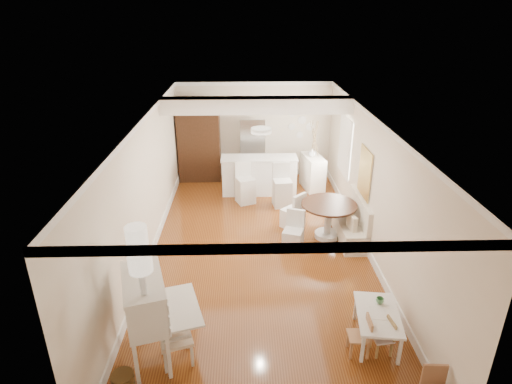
{
  "coord_description": "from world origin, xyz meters",
  "views": [
    {
      "loc": [
        -0.3,
        -7.78,
        4.74
      ],
      "look_at": [
        -0.07,
        0.3,
        1.23
      ],
      "focal_mm": 30.0,
      "sensor_mm": 36.0,
      "label": 1
    }
  ],
  "objects_px": {
    "wicker_basket": "(123,383)",
    "dining_table": "(328,221)",
    "breakfast_counter": "(259,175)",
    "sideboard": "(313,173)",
    "kids_chair_b": "(382,337)",
    "bar_stool_right": "(282,185)",
    "gustavian_armchair": "(176,337)",
    "fridge": "(265,150)",
    "bar_stool_left": "(245,183)",
    "kids_chair_a": "(359,336)",
    "secretary_bureau": "(147,319)",
    "slip_chair_far": "(293,210)",
    "pantry_cabinet": "(199,142)",
    "kids_table": "(376,327)",
    "slip_chair_near": "(293,230)"
  },
  "relations": [
    {
      "from": "wicker_basket",
      "to": "dining_table",
      "type": "distance_m",
      "value": 5.38
    },
    {
      "from": "breakfast_counter",
      "to": "sideboard",
      "type": "distance_m",
      "value": 1.53
    },
    {
      "from": "kids_chair_b",
      "to": "bar_stool_right",
      "type": "relative_size",
      "value": 0.52
    },
    {
      "from": "gustavian_armchair",
      "to": "sideboard",
      "type": "xyz_separation_m",
      "value": [
        2.91,
        6.35,
        0.06
      ]
    },
    {
      "from": "kids_chair_b",
      "to": "bar_stool_right",
      "type": "height_order",
      "value": "bar_stool_right"
    },
    {
      "from": "fridge",
      "to": "bar_stool_left",
      "type": "bearing_deg",
      "value": -109.07
    },
    {
      "from": "gustavian_armchair",
      "to": "sideboard",
      "type": "bearing_deg",
      "value": -41.76
    },
    {
      "from": "gustavian_armchair",
      "to": "kids_chair_a",
      "type": "xyz_separation_m",
      "value": [
        2.65,
        0.06,
        -0.1
      ]
    },
    {
      "from": "secretary_bureau",
      "to": "kids_chair_a",
      "type": "xyz_separation_m",
      "value": [
        3.05,
        -0.02,
        -0.36
      ]
    },
    {
      "from": "gustavian_armchair",
      "to": "sideboard",
      "type": "distance_m",
      "value": 6.99
    },
    {
      "from": "kids_chair_a",
      "to": "bar_stool_right",
      "type": "distance_m",
      "value": 5.23
    },
    {
      "from": "slip_chair_far",
      "to": "breakfast_counter",
      "type": "height_order",
      "value": "breakfast_counter"
    },
    {
      "from": "sideboard",
      "to": "kids_chair_a",
      "type": "bearing_deg",
      "value": -102.64
    },
    {
      "from": "pantry_cabinet",
      "to": "kids_chair_b",
      "type": "bearing_deg",
      "value": -65.15
    },
    {
      "from": "slip_chair_far",
      "to": "bar_stool_left",
      "type": "xyz_separation_m",
      "value": [
        -1.09,
        1.41,
        0.1
      ]
    },
    {
      "from": "kids_table",
      "to": "kids_chair_b",
      "type": "bearing_deg",
      "value": -87.59
    },
    {
      "from": "gustavian_armchair",
      "to": "dining_table",
      "type": "bearing_deg",
      "value": -55.75
    },
    {
      "from": "fridge",
      "to": "sideboard",
      "type": "height_order",
      "value": "fridge"
    },
    {
      "from": "breakfast_counter",
      "to": "fridge",
      "type": "distance_m",
      "value": 1.14
    },
    {
      "from": "kids_chair_b",
      "to": "bar_stool_left",
      "type": "xyz_separation_m",
      "value": [
        -1.98,
        5.4,
        0.25
      ]
    },
    {
      "from": "gustavian_armchair",
      "to": "pantry_cabinet",
      "type": "bearing_deg",
      "value": -14.79
    },
    {
      "from": "dining_table",
      "to": "pantry_cabinet",
      "type": "relative_size",
      "value": 0.52
    },
    {
      "from": "slip_chair_far",
      "to": "sideboard",
      "type": "distance_m",
      "value": 2.43
    },
    {
      "from": "kids_chair_a",
      "to": "kids_chair_b",
      "type": "height_order",
      "value": "kids_chair_a"
    },
    {
      "from": "secretary_bureau",
      "to": "gustavian_armchair",
      "type": "distance_m",
      "value": 0.48
    },
    {
      "from": "bar_stool_right",
      "to": "gustavian_armchair",
      "type": "bearing_deg",
      "value": -117.3
    },
    {
      "from": "sideboard",
      "to": "slip_chair_near",
      "type": "bearing_deg",
      "value": -115.67
    },
    {
      "from": "dining_table",
      "to": "wicker_basket",
      "type": "bearing_deg",
      "value": -130.19
    },
    {
      "from": "dining_table",
      "to": "breakfast_counter",
      "type": "bearing_deg",
      "value": 119.28
    },
    {
      "from": "dining_table",
      "to": "sideboard",
      "type": "distance_m",
      "value": 2.8
    },
    {
      "from": "kids_chair_b",
      "to": "bar_stool_right",
      "type": "bearing_deg",
      "value": -176.74
    },
    {
      "from": "kids_chair_b",
      "to": "dining_table",
      "type": "relative_size",
      "value": 0.48
    },
    {
      "from": "kids_table",
      "to": "bar_stool_left",
      "type": "height_order",
      "value": "bar_stool_left"
    },
    {
      "from": "secretary_bureau",
      "to": "fridge",
      "type": "relative_size",
      "value": 0.76
    },
    {
      "from": "kids_chair_b",
      "to": "slip_chair_near",
      "type": "relative_size",
      "value": 0.7
    },
    {
      "from": "kids_chair_b",
      "to": "slip_chair_near",
      "type": "xyz_separation_m",
      "value": [
        -0.98,
        3.06,
        0.12
      ]
    },
    {
      "from": "secretary_bureau",
      "to": "kids_chair_a",
      "type": "distance_m",
      "value": 3.07
    },
    {
      "from": "kids_table",
      "to": "slip_chair_near",
      "type": "relative_size",
      "value": 1.25
    },
    {
      "from": "kids_table",
      "to": "fridge",
      "type": "xyz_separation_m",
      "value": [
        -1.38,
        6.83,
        0.64
      ]
    },
    {
      "from": "slip_chair_far",
      "to": "breakfast_counter",
      "type": "xyz_separation_m",
      "value": [
        -0.71,
        2.04,
        0.07
      ]
    },
    {
      "from": "kids_table",
      "to": "dining_table",
      "type": "distance_m",
      "value": 3.24
    },
    {
      "from": "slip_chair_near",
      "to": "gustavian_armchair",
      "type": "bearing_deg",
      "value": -102.72
    },
    {
      "from": "bar_stool_right",
      "to": "fridge",
      "type": "xyz_separation_m",
      "value": [
        -0.36,
        1.9,
        0.34
      ]
    },
    {
      "from": "kids_chair_a",
      "to": "kids_chair_b",
      "type": "distance_m",
      "value": 0.35
    },
    {
      "from": "wicker_basket",
      "to": "kids_chair_a",
      "type": "relative_size",
      "value": 0.48
    },
    {
      "from": "bar_stool_left",
      "to": "fridge",
      "type": "distance_m",
      "value": 1.82
    },
    {
      "from": "slip_chair_far",
      "to": "pantry_cabinet",
      "type": "xyz_separation_m",
      "value": [
        -2.41,
        3.12,
        0.71
      ]
    },
    {
      "from": "slip_chair_near",
      "to": "fridge",
      "type": "distance_m",
      "value": 4.07
    },
    {
      "from": "kids_chair_b",
      "to": "fridge",
      "type": "distance_m",
      "value": 7.24
    },
    {
      "from": "kids_table",
      "to": "dining_table",
      "type": "xyz_separation_m",
      "value": [
        -0.16,
        3.24,
        0.15
      ]
    }
  ]
}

